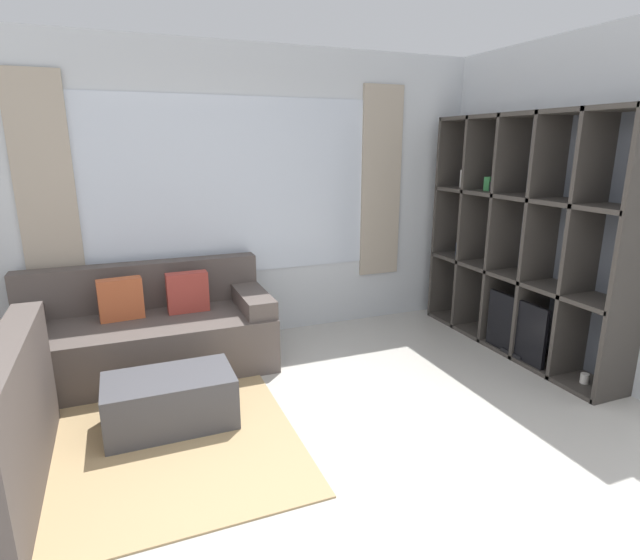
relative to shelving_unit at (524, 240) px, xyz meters
The scene contains 7 objects.
ground_plane 2.94m from the shelving_unit, 146.60° to the right, with size 16.00×16.00×0.00m, color beige.
wall_back 2.65m from the shelving_unit, 150.94° to the left, with size 6.13×0.11×2.70m.
wall_right 0.41m from the shelving_unit, 34.59° to the right, with size 0.07×3.97×2.70m, color silver.
area_rug 3.66m from the shelving_unit, behind, with size 2.32×2.26×0.01m, color tan.
shelving_unit is the anchor object (origin of this frame).
couch_main 3.34m from the shelving_unit, 165.98° to the left, with size 1.99×0.89×0.85m.
ottoman 3.22m from the shelving_unit, behind, with size 0.83×0.48×0.36m.
Camera 1 is at (-0.98, -1.83, 1.84)m, focal length 28.00 mm.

